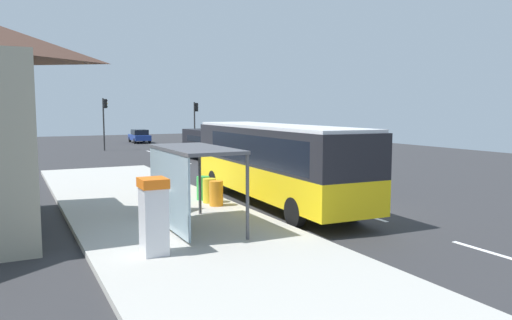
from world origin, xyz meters
The scene contains 20 objects.
ground_plane centered at (0.00, 14.00, -0.02)m, with size 56.00×92.00×0.04m, color #2D2D30.
sidewalk_platform centered at (-6.40, 2.00, 0.09)m, with size 6.20×30.00×0.18m, color #ADAAA3.
lane_stripe_seg_0 centered at (0.25, -6.00, 0.01)m, with size 0.16×2.20×0.01m, color silver.
lane_stripe_seg_1 centered at (0.25, -1.00, 0.01)m, with size 0.16×2.20×0.01m, color silver.
lane_stripe_seg_2 centered at (0.25, 4.00, 0.01)m, with size 0.16×2.20×0.01m, color silver.
lane_stripe_seg_3 centered at (0.25, 9.00, 0.01)m, with size 0.16×2.20×0.01m, color silver.
lane_stripe_seg_4 centered at (0.25, 14.00, 0.01)m, with size 0.16×2.20×0.01m, color silver.
lane_stripe_seg_5 centered at (0.25, 19.00, 0.01)m, with size 0.16×2.20×0.01m, color silver.
lane_stripe_seg_6 centered at (0.25, 24.00, 0.01)m, with size 0.16×2.20×0.01m, color silver.
lane_stripe_seg_7 centered at (0.25, 29.00, 0.01)m, with size 0.16×2.20×0.01m, color silver.
bus centered at (-1.71, 2.33, 1.84)m, with size 2.92×11.09×3.21m.
white_van centered at (2.20, 19.67, 1.34)m, with size 2.24×5.29×2.30m.
sedan_near centered at (2.30, 41.36, 0.79)m, with size 1.97×4.46×1.52m.
ticket_machine centered at (-7.97, -2.73, 1.17)m, with size 0.66×0.76×1.94m.
recycling_bin_orange centered at (-4.20, 2.34, 0.66)m, with size 0.52×0.52×0.95m, color orange.
recycling_bin_yellow centered at (-4.20, 3.04, 0.66)m, with size 0.52×0.52×0.95m, color yellow.
recycling_bin_green centered at (-4.20, 3.74, 0.66)m, with size 0.52×0.52×0.95m, color green.
traffic_light_near_side centered at (5.51, 31.37, 3.04)m, with size 0.49×0.28×4.53m.
traffic_light_far_side centered at (-3.10, 32.17, 3.23)m, with size 0.49×0.28×4.85m.
bus_shelter centered at (-6.41, -0.63, 2.10)m, with size 1.80×4.00×2.50m.
Camera 1 is at (-11.12, -14.62, 3.82)m, focal length 34.26 mm.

